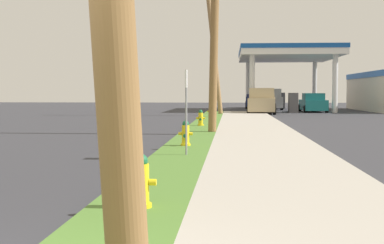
{
  "coord_description": "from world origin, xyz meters",
  "views": [
    {
      "loc": [
        1.99,
        -3.92,
        1.7
      ],
      "look_at": [
        0.76,
        13.03,
        0.74
      ],
      "focal_mm": 50.62,
      "sensor_mm": 36.0,
      "label": 1
    }
  ],
  "objects_px": {
    "fire_hydrant_fourth": "(211,112)",
    "truck_silver_at_forecourt": "(269,100)",
    "car_teal_by_near_pump": "(313,103)",
    "fire_hydrant_second": "(186,134)",
    "truck_tan_on_apron": "(262,102)",
    "truck_navy_at_far_bay": "(257,99)",
    "utility_pole_midground": "(215,8)",
    "utility_pole_background": "(213,42)",
    "street_sign_post": "(186,94)",
    "fire_hydrant_third": "(201,119)",
    "fire_hydrant_nearest": "(141,184)"
  },
  "relations": [
    {
      "from": "fire_hydrant_fourth",
      "to": "truck_silver_at_forecourt",
      "type": "relative_size",
      "value": 0.14
    },
    {
      "from": "car_teal_by_near_pump",
      "to": "truck_silver_at_forecourt",
      "type": "distance_m",
      "value": 7.19
    },
    {
      "from": "fire_hydrant_second",
      "to": "truck_tan_on_apron",
      "type": "relative_size",
      "value": 0.13
    },
    {
      "from": "fire_hydrant_fourth",
      "to": "truck_navy_at_far_bay",
      "type": "distance_m",
      "value": 22.91
    },
    {
      "from": "utility_pole_midground",
      "to": "truck_silver_at_forecourt",
      "type": "xyz_separation_m",
      "value": [
        4.25,
        30.68,
        -4.09
      ]
    },
    {
      "from": "utility_pole_midground",
      "to": "utility_pole_background",
      "type": "relative_size",
      "value": 0.96
    },
    {
      "from": "utility_pole_background",
      "to": "utility_pole_midground",
      "type": "bearing_deg",
      "value": -87.85
    },
    {
      "from": "street_sign_post",
      "to": "truck_silver_at_forecourt",
      "type": "xyz_separation_m",
      "value": [
        4.71,
        38.73,
        -0.72
      ]
    },
    {
      "from": "truck_silver_at_forecourt",
      "to": "fire_hydrant_third",
      "type": "bearing_deg",
      "value": -100.47
    },
    {
      "from": "fire_hydrant_third",
      "to": "truck_tan_on_apron",
      "type": "bearing_deg",
      "value": 77.42
    },
    {
      "from": "utility_pole_background",
      "to": "car_teal_by_near_pump",
      "type": "relative_size",
      "value": 2.21
    },
    {
      "from": "fire_hydrant_nearest",
      "to": "car_teal_by_near_pump",
      "type": "bearing_deg",
      "value": 78.2
    },
    {
      "from": "fire_hydrant_second",
      "to": "truck_silver_at_forecourt",
      "type": "xyz_separation_m",
      "value": [
        4.92,
        36.43,
        0.47
      ]
    },
    {
      "from": "truck_navy_at_far_bay",
      "to": "utility_pole_background",
      "type": "bearing_deg",
      "value": -102.37
    },
    {
      "from": "fire_hydrant_nearest",
      "to": "fire_hydrant_fourth",
      "type": "height_order",
      "value": "same"
    },
    {
      "from": "fire_hydrant_fourth",
      "to": "car_teal_by_near_pump",
      "type": "xyz_separation_m",
      "value": [
        8.09,
        12.0,
        0.28
      ]
    },
    {
      "from": "fire_hydrant_nearest",
      "to": "street_sign_post",
      "type": "bearing_deg",
      "value": 89.03
    },
    {
      "from": "fire_hydrant_second",
      "to": "truck_silver_at_forecourt",
      "type": "relative_size",
      "value": 0.14
    },
    {
      "from": "utility_pole_midground",
      "to": "truck_navy_at_far_bay",
      "type": "xyz_separation_m",
      "value": [
        3.29,
        34.82,
        -4.09
      ]
    },
    {
      "from": "fire_hydrant_nearest",
      "to": "utility_pole_midground",
      "type": "bearing_deg",
      "value": 87.72
    },
    {
      "from": "street_sign_post",
      "to": "fire_hydrant_nearest",
      "type": "bearing_deg",
      "value": -90.97
    },
    {
      "from": "fire_hydrant_nearest",
      "to": "truck_navy_at_far_bay",
      "type": "relative_size",
      "value": 0.13
    },
    {
      "from": "fire_hydrant_third",
      "to": "street_sign_post",
      "type": "bearing_deg",
      "value": -88.54
    },
    {
      "from": "utility_pole_midground",
      "to": "street_sign_post",
      "type": "xyz_separation_m",
      "value": [
        -0.46,
        -8.05,
        -3.37
      ]
    },
    {
      "from": "fire_hydrant_nearest",
      "to": "utility_pole_midground",
      "type": "relative_size",
      "value": 0.08
    },
    {
      "from": "utility_pole_midground",
      "to": "utility_pole_background",
      "type": "height_order",
      "value": "utility_pole_background"
    },
    {
      "from": "utility_pole_background",
      "to": "truck_silver_at_forecourt",
      "type": "bearing_deg",
      "value": 70.48
    },
    {
      "from": "fire_hydrant_second",
      "to": "utility_pole_background",
      "type": "height_order",
      "value": "utility_pole_background"
    },
    {
      "from": "truck_silver_at_forecourt",
      "to": "utility_pole_midground",
      "type": "bearing_deg",
      "value": -97.88
    },
    {
      "from": "fire_hydrant_nearest",
      "to": "truck_navy_at_far_bay",
      "type": "bearing_deg",
      "value": 85.5
    },
    {
      "from": "fire_hydrant_second",
      "to": "car_teal_by_near_pump",
      "type": "distance_m",
      "value": 31.09
    },
    {
      "from": "fire_hydrant_third",
      "to": "truck_silver_at_forecourt",
      "type": "xyz_separation_m",
      "value": [
        5.01,
        27.09,
        0.47
      ]
    },
    {
      "from": "utility_pole_background",
      "to": "fire_hydrant_nearest",
      "type": "bearing_deg",
      "value": -89.87
    },
    {
      "from": "truck_tan_on_apron",
      "to": "utility_pole_midground",
      "type": "bearing_deg",
      "value": -98.4
    },
    {
      "from": "utility_pole_background",
      "to": "truck_navy_at_far_bay",
      "type": "relative_size",
      "value": 1.8
    },
    {
      "from": "street_sign_post",
      "to": "car_teal_by_near_pump",
      "type": "height_order",
      "value": "street_sign_post"
    },
    {
      "from": "utility_pole_background",
      "to": "car_teal_by_near_pump",
      "type": "bearing_deg",
      "value": 42.2
    },
    {
      "from": "fire_hydrant_third",
      "to": "car_teal_by_near_pump",
      "type": "height_order",
      "value": "car_teal_by_near_pump"
    },
    {
      "from": "utility_pole_background",
      "to": "fire_hydrant_third",
      "type": "bearing_deg",
      "value": -90.53
    },
    {
      "from": "utility_pole_background",
      "to": "truck_silver_at_forecourt",
      "type": "relative_size",
      "value": 1.81
    },
    {
      "from": "fire_hydrant_fourth",
      "to": "fire_hydrant_third",
      "type": "bearing_deg",
      "value": -90.97
    },
    {
      "from": "fire_hydrant_second",
      "to": "utility_pole_midground",
      "type": "xyz_separation_m",
      "value": [
        0.67,
        5.75,
        4.56
      ]
    },
    {
      "from": "fire_hydrant_third",
      "to": "truck_silver_at_forecourt",
      "type": "distance_m",
      "value": 27.55
    },
    {
      "from": "truck_tan_on_apron",
      "to": "fire_hydrant_second",
      "type": "bearing_deg",
      "value": -98.03
    },
    {
      "from": "fire_hydrant_second",
      "to": "fire_hydrant_fourth",
      "type": "relative_size",
      "value": 1.0
    },
    {
      "from": "utility_pole_midground",
      "to": "truck_silver_at_forecourt",
      "type": "relative_size",
      "value": 1.75
    },
    {
      "from": "street_sign_post",
      "to": "fire_hydrant_third",
      "type": "bearing_deg",
      "value": 91.46
    },
    {
      "from": "truck_silver_at_forecourt",
      "to": "truck_tan_on_apron",
      "type": "relative_size",
      "value": 0.99
    },
    {
      "from": "fire_hydrant_third",
      "to": "utility_pole_midground",
      "type": "bearing_deg",
      "value": -78.07
    },
    {
      "from": "utility_pole_midground",
      "to": "truck_tan_on_apron",
      "type": "xyz_separation_m",
      "value": [
        3.05,
        20.68,
        -4.09
      ]
    }
  ]
}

